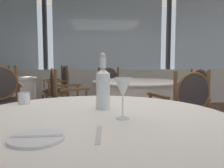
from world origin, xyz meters
name	(u,v)px	position (x,y,z in m)	size (l,w,h in m)	color
window_wall_far	(108,57)	(0.00, 3.61, 1.16)	(9.61, 0.14, 2.92)	silver
side_plate	(37,138)	(-0.43, -1.08, 0.75)	(0.19, 0.19, 0.01)	white
butter_knife	(37,137)	(-0.43, -1.08, 0.75)	(0.18, 0.02, 0.00)	silver
dinner_fork	(99,134)	(-0.22, -1.04, 0.74)	(0.20, 0.02, 0.00)	silver
water_bottle	(103,87)	(-0.19, -0.59, 0.87)	(0.08, 0.08, 0.32)	white
wine_glass	(123,88)	(-0.10, -0.82, 0.89)	(0.08, 0.08, 0.20)	white
water_tumbler	(24,98)	(-0.70, -0.40, 0.78)	(0.07, 0.07, 0.07)	white
background_table_0	(136,106)	(0.33, 1.38, 0.37)	(1.29, 1.29, 0.74)	white
dining_chair_0_0	(111,87)	(0.01, 2.40, 0.55)	(0.62, 0.58, 0.92)	brown
dining_chair_0_1	(63,98)	(-0.68, 1.06, 0.55)	(0.58, 0.62, 0.93)	brown
dining_chair_0_2	(184,108)	(0.66, 0.36, 0.54)	(0.62, 0.58, 0.93)	brown
dining_chair_0_3	(194,92)	(1.35, 1.71, 0.53)	(0.58, 0.62, 0.90)	brown
background_table_1	(0,99)	(-1.97, 2.15, 0.37)	(1.24, 1.24, 0.74)	white
dining_chair_1_0	(0,84)	(-2.40, 3.11, 0.54)	(0.64, 0.61, 0.94)	brown
dining_chair_1_2	(0,96)	(-1.55, 1.19, 0.57)	(0.64, 0.61, 0.98)	brown
dining_chair_1_3	(59,86)	(-1.01, 2.58, 0.55)	(0.61, 0.64, 0.96)	brown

